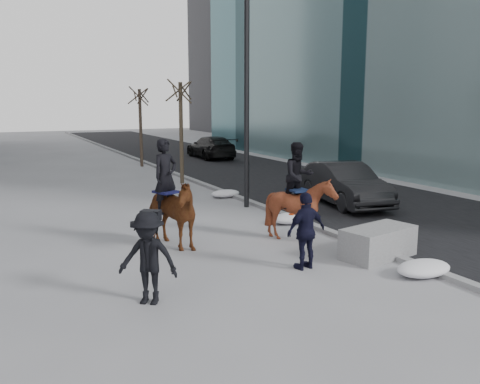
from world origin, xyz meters
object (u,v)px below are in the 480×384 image
car_near (344,184)px  mounted_right (300,202)px  planter (378,242)px  mounted_left (168,208)px

car_near → mounted_right: bearing=-130.6°
planter → car_near: 6.49m
car_near → mounted_right: 5.38m
car_near → mounted_left: 7.96m
mounted_left → mounted_right: bearing=-15.2°
mounted_left → car_near: bearing=18.3°
car_near → planter: bearing=-110.7°
mounted_left → planter: bearing=-35.8°
mounted_left → mounted_right: size_ratio=1.05×
car_near → mounted_right: size_ratio=1.76×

